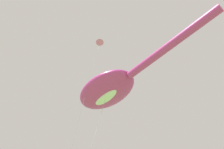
{
  "coord_description": "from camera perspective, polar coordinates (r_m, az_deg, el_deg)",
  "views": [
    {
      "loc": [
        -5.29,
        1.09,
        1.41
      ],
      "look_at": [
        -1.28,
        8.87,
        9.74
      ],
      "focal_mm": 36.45,
      "sensor_mm": 36.0,
      "label": 1
    }
  ],
  "objects": [
    {
      "name": "big_show_kite",
      "position": [
        19.82,
        -0.64,
        -3.54
      ],
      "size": [
        6.25,
        14.13,
        15.02
      ],
      "rotation": [
        0.0,
        0.0,
        1.81
      ],
      "color": "#CC3899",
      "rests_on": "ground"
    },
    {
      "name": "small_kite_triangle_green",
      "position": [
        25.7,
        -3.12,
        8.34
      ],
      "size": [
        3.04,
        1.82,
        22.15
      ],
      "rotation": [
        0.0,
        0.0,
        -0.29
      ],
      "color": "pink",
      "rests_on": "ground"
    }
  ]
}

